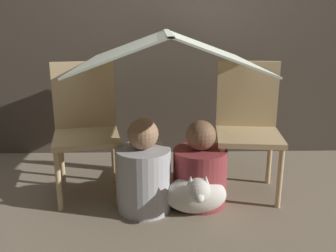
{
  "coord_description": "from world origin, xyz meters",
  "views": [
    {
      "loc": [
        -0.06,
        -2.31,
        1.22
      ],
      "look_at": [
        0.0,
        0.14,
        0.51
      ],
      "focal_mm": 40.0,
      "sensor_mm": 36.0,
      "label": 1
    }
  ],
  "objects_px": {
    "person_front": "(144,174)",
    "dog": "(196,194)",
    "chair_left": "(86,124)",
    "person_second": "(200,171)",
    "chair_right": "(248,123)"
  },
  "relations": [
    {
      "from": "dog",
      "to": "person_second",
      "type": "bearing_deg",
      "value": 74.41
    },
    {
      "from": "chair_right",
      "to": "dog",
      "type": "xyz_separation_m",
      "value": [
        -0.4,
        -0.37,
        -0.37
      ]
    },
    {
      "from": "chair_left",
      "to": "person_front",
      "type": "relative_size",
      "value": 1.5
    },
    {
      "from": "chair_left",
      "to": "chair_right",
      "type": "xyz_separation_m",
      "value": [
        1.14,
        0.0,
        0.0
      ]
    },
    {
      "from": "chair_left",
      "to": "chair_right",
      "type": "bearing_deg",
      "value": -10.82
    },
    {
      "from": "person_second",
      "to": "chair_right",
      "type": "bearing_deg",
      "value": 31.71
    },
    {
      "from": "person_second",
      "to": "chair_left",
      "type": "bearing_deg",
      "value": 164.36
    },
    {
      "from": "person_second",
      "to": "dog",
      "type": "distance_m",
      "value": 0.18
    },
    {
      "from": "chair_left",
      "to": "person_front",
      "type": "xyz_separation_m",
      "value": [
        0.41,
        -0.3,
        -0.25
      ]
    },
    {
      "from": "person_second",
      "to": "person_front",
      "type": "bearing_deg",
      "value": -168.62
    },
    {
      "from": "chair_right",
      "to": "dog",
      "type": "relative_size",
      "value": 2.29
    },
    {
      "from": "person_second",
      "to": "dog",
      "type": "xyz_separation_m",
      "value": [
        -0.04,
        -0.14,
        -0.09
      ]
    },
    {
      "from": "person_front",
      "to": "dog",
      "type": "distance_m",
      "value": 0.36
    },
    {
      "from": "chair_left",
      "to": "person_second",
      "type": "relative_size",
      "value": 1.59
    },
    {
      "from": "dog",
      "to": "person_front",
      "type": "bearing_deg",
      "value": 168.22
    }
  ]
}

